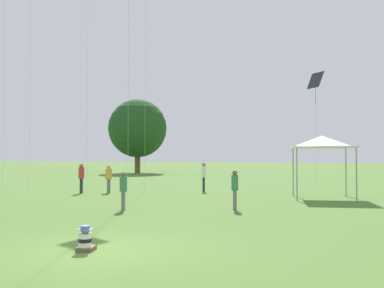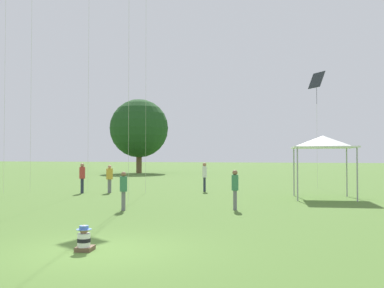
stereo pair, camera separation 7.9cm
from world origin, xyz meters
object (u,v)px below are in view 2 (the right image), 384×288
person_standing_6 (235,186)px  kite_3 (317,82)px  distant_tree_1 (139,128)px  person_standing_5 (110,176)px  person_standing_0 (82,175)px  person_standing_1 (123,187)px  seated_toddler (84,240)px  canopy_tent (323,142)px  person_standing_4 (204,174)px

person_standing_6 → kite_3: (2.44, 14.13, 6.37)m
distant_tree_1 → person_standing_5: bearing=-67.5°
person_standing_0 → distant_tree_1: 32.83m
person_standing_1 → person_standing_6: size_ratio=0.96×
kite_3 → distant_tree_1: (-23.96, 21.62, -1.48)m
seated_toddler → person_standing_1: bearing=97.7°
seated_toddler → person_standing_5: (-7.71, 14.89, 0.73)m
canopy_tent → distant_tree_1: 38.53m
person_standing_0 → distant_tree_1: (-10.96, 30.57, 4.82)m
seated_toddler → person_standing_0: (-9.10, 14.09, 0.82)m
person_standing_1 → canopy_tent: canopy_tent is taller
canopy_tent → person_standing_1: bearing=-133.2°
seated_toddler → canopy_tent: 16.18m
person_standing_1 → person_standing_6: person_standing_6 is taller
person_standing_1 → distant_tree_1: 41.45m
person_standing_5 → canopy_tent: (12.37, 0.37, 1.95)m
person_standing_0 → person_standing_4: person_standing_4 is taller
seated_toddler → distant_tree_1: distant_tree_1 is taller
seated_toddler → person_standing_6: person_standing_6 is taller
seated_toddler → canopy_tent: canopy_tent is taller
person_standing_0 → person_standing_4: bearing=116.8°
person_standing_5 → person_standing_6: person_standing_5 is taller
person_standing_6 → canopy_tent: size_ratio=0.45×
person_standing_4 → distant_tree_1: bearing=33.6°
person_standing_5 → canopy_tent: 12.53m
person_standing_1 → kite_3: bearing=-136.0°
person_standing_4 → person_standing_5: bearing=119.4°
person_standing_0 → canopy_tent: 13.93m
canopy_tent → person_standing_6: bearing=-116.8°
person_standing_0 → kite_3: size_ratio=0.22×
seated_toddler → person_standing_4: person_standing_4 is taller
canopy_tent → person_standing_4: bearing=161.5°
seated_toddler → person_standing_1: 7.86m
person_standing_4 → person_standing_5: (-5.12, -2.80, -0.13)m
person_standing_5 → person_standing_4: bearing=167.4°
person_standing_0 → distant_tree_1: bearing=-162.4°
seated_toddler → person_standing_0: person_standing_0 is taller
person_standing_0 → seated_toddler: bearing=30.8°
seated_toddler → kite_3: size_ratio=0.07×
seated_toddler → canopy_tent: size_ratio=0.17×
person_standing_6 → canopy_tent: 7.37m
seated_toddler → canopy_tent: bearing=59.7°
canopy_tent → distant_tree_1: distant_tree_1 is taller
person_standing_6 → person_standing_4: bearing=-93.2°
person_standing_0 → person_standing_6: person_standing_0 is taller
seated_toddler → person_standing_6: size_ratio=0.37×
seated_toddler → kite_3: 24.43m
kite_3 → distant_tree_1: size_ratio=0.83×
seated_toddler → person_standing_1: person_standing_1 is taller
person_standing_5 → kite_3: (11.61, 8.16, 6.39)m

